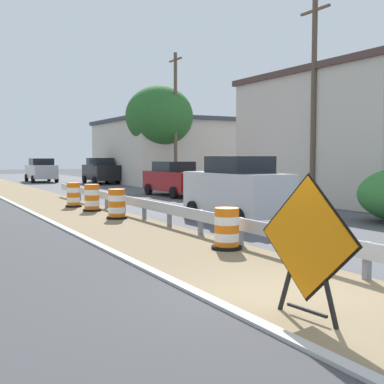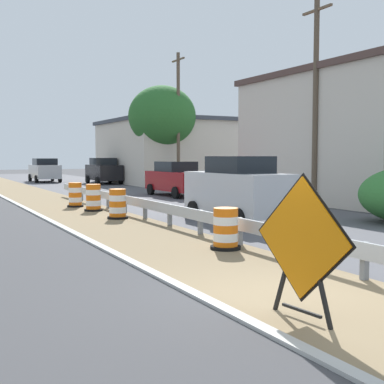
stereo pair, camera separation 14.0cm
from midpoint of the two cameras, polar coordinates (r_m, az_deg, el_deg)
ground_plane at (r=8.34m, az=11.52°, el=-11.71°), size 160.00×160.00×0.00m
median_dirt_strip at (r=8.62m, az=13.83°, el=-11.20°), size 3.29×120.00×0.01m
curb_near_edge at (r=7.59m, az=3.79°, el=-13.19°), size 0.20×120.00×0.11m
warning_sign_diamond at (r=7.15m, az=12.26°, el=-5.58°), size 0.22×1.78×2.04m
traffic_barrel_nearest at (r=12.31m, az=3.59°, el=-4.35°), size 0.74×0.74×1.00m
traffic_barrel_close at (r=18.38m, az=-8.67°, el=-1.49°), size 0.74×0.74×1.07m
traffic_barrel_mid at (r=21.11m, az=-11.37°, el=-0.77°), size 0.75×0.75×1.10m
traffic_barrel_far at (r=22.95m, az=-13.35°, el=-0.44°), size 0.71×0.71×1.08m
car_lead_near_lane at (r=45.59m, az=-16.68°, el=2.37°), size 2.20×4.49×2.03m
car_trailing_near_lane at (r=28.42m, az=-2.08°, el=1.50°), size 2.16×4.74×1.93m
car_lead_far_lane at (r=17.34m, az=4.80°, el=0.31°), size 2.01×4.38×2.24m
car_mid_far_lane at (r=41.44m, az=-10.32°, el=2.35°), size 2.14×4.07×2.08m
roadside_shop_near at (r=26.90m, az=17.43°, el=5.92°), size 7.66×10.48×6.38m
roadside_shop_far at (r=43.07m, az=-3.67°, el=4.61°), size 8.62×11.80×5.27m
utility_pole_near at (r=23.48m, az=13.33°, el=10.02°), size 0.24×1.80×9.13m
utility_pole_mid at (r=36.32m, az=-1.98°, el=8.28°), size 0.24×1.80×9.49m
tree_roadside at (r=37.85m, az=-3.81°, el=8.48°), size 4.98×4.98×7.41m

